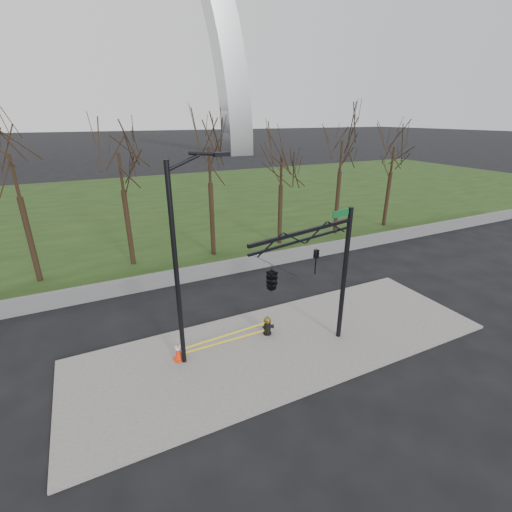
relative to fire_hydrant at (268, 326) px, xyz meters
name	(u,v)px	position (x,y,z in m)	size (l,w,h in m)	color
ground	(285,344)	(0.40, -0.93, -0.52)	(500.00, 500.00, 0.00)	black
sidewalk	(285,343)	(0.40, -0.93, -0.47)	(18.00, 6.00, 0.10)	slate
grass_strip	(152,203)	(0.40, 29.07, -0.49)	(120.00, 40.00, 0.06)	#203613
guardrail	(220,269)	(0.40, 7.07, -0.07)	(60.00, 0.30, 0.90)	#59595B
tree_row	(169,201)	(-1.51, 11.07, 3.56)	(42.18, 4.00, 8.17)	black
fire_hydrant	(268,326)	(0.00, 0.00, 0.00)	(0.57, 0.40, 0.92)	black
traffic_cone	(178,351)	(-4.07, -0.02, -0.02)	(0.51, 0.51, 0.80)	#FF350D
street_light	(181,254)	(-3.69, -0.21, 4.17)	(2.38, 0.51, 8.21)	black
traffic_signal_mast	(288,272)	(-0.38, -2.20, 3.63)	(5.01, 2.54, 6.00)	black
caution_tape	(227,338)	(-2.00, -0.06, -0.02)	(4.06, 0.25, 0.46)	yellow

